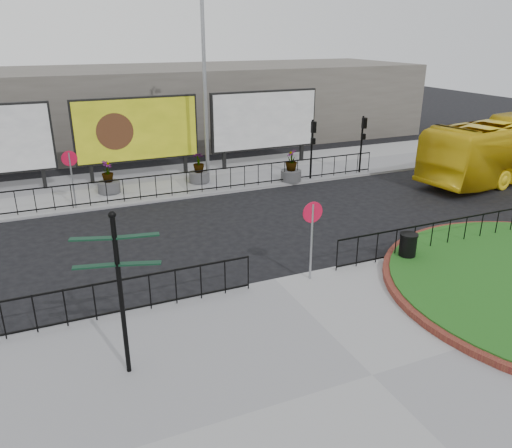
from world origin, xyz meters
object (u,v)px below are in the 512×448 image
litter_bin (408,248)px  planter_a (108,182)px  fingerpost_sign (119,279)px  planter_c (291,170)px  planter_b (199,172)px  lamp_post (205,85)px  billboard_mid (137,130)px  bus (510,148)px

litter_bin → planter_a: bearing=124.1°
fingerpost_sign → planter_c: size_ratio=2.38×
planter_a → planter_b: size_ratio=1.00×
lamp_post → planter_c: lamp_post is taller
billboard_mid → planter_a: size_ratio=4.08×
lamp_post → planter_a: (-4.87, -0.00, -4.17)m
planter_c → billboard_mid: bearing=152.5°
planter_b → lamp_post: bearing=0.0°
planter_a → planter_b: (4.40, 0.00, 0.01)m
litter_bin → planter_a: planter_a is taller
fingerpost_sign → planter_a: (1.52, 13.72, -1.75)m
billboard_mid → litter_bin: 14.97m
bus → planter_b: bearing=62.1°
planter_a → planter_c: planter_c is taller
billboard_mid → lamp_post: 4.23m
litter_bin → planter_a: 14.02m
planter_b → planter_c: 4.63m
billboard_mid → planter_b: 3.75m
billboard_mid → planter_a: (-1.87, -1.97, -1.95)m
fingerpost_sign → lamp_post: bearing=83.0°
planter_b → planter_c: size_ratio=0.95×
litter_bin → planter_b: planter_b is taller
fingerpost_sign → litter_bin: 9.79m
lamp_post → fingerpost_sign: lamp_post is taller
litter_bin → fingerpost_sign: bearing=-167.3°
lamp_post → litter_bin: 12.70m
planter_a → planter_b: 4.40m
planter_c → planter_b: bearing=159.8°
planter_a → planter_b: planter_a is taller
planter_a → planter_c: size_ratio=0.96×
planter_a → planter_c: (8.74, -1.60, 0.05)m
lamp_post → bus: (14.69, -5.20, -3.24)m
billboard_mid → litter_bin: size_ratio=6.36×
billboard_mid → fingerpost_sign: 16.05m
fingerpost_sign → planter_b: bearing=84.6°
bus → billboard_mid: bearing=58.9°
bus → planter_c: 11.44m
litter_bin → bus: size_ratio=0.09×
planter_b → planter_a: bearing=180.0°
planter_c → litter_bin: bearing=-95.0°
billboard_mid → fingerpost_sign: billboard_mid is taller
planter_b → planter_c: planter_c is taller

